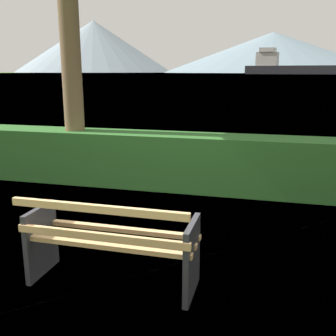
# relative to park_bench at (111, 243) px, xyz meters

# --- Properties ---
(ground_plane) EXTENTS (1400.00, 1400.00, 0.00)m
(ground_plane) POSITION_rel_park_bench_xyz_m (0.00, 0.06, -0.42)
(ground_plane) COLOR #4C6B33
(water_surface) EXTENTS (620.00, 620.00, 0.00)m
(water_surface) POSITION_rel_park_bench_xyz_m (0.00, 308.40, -0.42)
(water_surface) COLOR #6B8EA3
(water_surface) RESTS_ON ground_plane
(park_bench) EXTENTS (1.56, 0.58, 0.87)m
(park_bench) POSITION_rel_park_bench_xyz_m (0.00, 0.00, 0.00)
(park_bench) COLOR tan
(park_bench) RESTS_ON ground_plane
(hedge_row) EXTENTS (9.18, 0.71, 0.91)m
(hedge_row) POSITION_rel_park_bench_xyz_m (0.00, 3.23, 0.03)
(hedge_row) COLOR #285B23
(hedge_row) RESTS_ON ground_plane
(cargo_ship_large) EXTENTS (76.50, 22.79, 16.98)m
(cargo_ship_large) POSITION_rel_park_bench_xyz_m (15.62, 274.34, 4.33)
(cargo_ship_large) COLOR #232328
(cargo_ship_large) RESTS_ON water_surface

